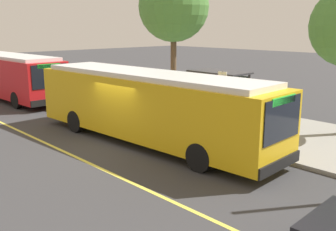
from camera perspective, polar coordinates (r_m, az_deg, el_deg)
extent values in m
plane|color=#38383A|center=(16.23, -6.71, -4.22)|extent=(120.00, 120.00, 0.00)
cube|color=gray|center=(20.22, 7.08, -0.60)|extent=(44.00, 6.40, 0.15)
cube|color=#E0D64C|center=(15.10, -13.46, -5.80)|extent=(36.00, 0.14, 0.01)
cube|color=gold|center=(16.09, -2.97, 1.39)|extent=(12.09, 3.19, 2.40)
cube|color=silver|center=(15.88, -3.03, 5.99)|extent=(11.12, 2.88, 0.20)
cube|color=black|center=(12.42, 16.35, -0.52)|extent=(0.16, 2.17, 1.34)
cube|color=black|center=(16.93, 0.20, 2.97)|extent=(10.52, 0.60, 1.06)
cube|color=black|center=(17.19, 0.21, -1.19)|extent=(11.36, 0.64, 0.28)
cube|color=#26D83F|center=(12.30, 16.54, 2.14)|extent=(0.11, 1.40, 0.24)
cube|color=black|center=(12.81, 16.00, -6.86)|extent=(0.21, 2.50, 0.36)
cylinder|color=black|center=(14.87, 10.26, -3.93)|extent=(1.01, 0.33, 1.00)
cylinder|color=black|center=(13.09, 4.60, -6.10)|extent=(1.01, 0.33, 1.00)
cylinder|color=black|center=(19.71, -7.65, 0.30)|extent=(1.01, 0.33, 1.00)
cylinder|color=black|center=(18.40, -13.27, -0.83)|extent=(1.01, 0.33, 1.00)
cube|color=red|center=(27.92, -21.94, 5.36)|extent=(10.43, 2.93, 2.40)
cube|color=silver|center=(27.81, -22.17, 8.02)|extent=(9.59, 2.65, 0.20)
cube|color=black|center=(23.23, -16.85, 5.48)|extent=(0.12, 2.17, 1.34)
cube|color=black|center=(28.42, -19.60, 6.25)|extent=(9.10, 0.38, 1.06)
cube|color=white|center=(28.58, -19.41, 3.73)|extent=(9.82, 0.40, 0.28)
cube|color=#26D83F|center=(23.17, -16.94, 6.92)|extent=(0.08, 1.40, 0.24)
cube|color=black|center=(23.44, -16.61, 1.96)|extent=(0.17, 2.50, 0.36)
cylinder|color=black|center=(25.71, -16.51, 2.82)|extent=(1.01, 0.32, 1.00)
cylinder|color=black|center=(24.71, -21.19, 2.09)|extent=(1.01, 0.32, 1.00)
cylinder|color=black|center=(31.34, -22.14, 4.13)|extent=(1.01, 0.32, 1.00)
cylinder|color=#333338|center=(19.12, 11.62, 2.37)|extent=(0.10, 0.10, 2.40)
cylinder|color=#333338|center=(18.09, 9.22, 1.88)|extent=(0.10, 0.10, 2.40)
cylinder|color=#333338|center=(20.70, 5.75, 3.36)|extent=(0.10, 0.10, 2.40)
cylinder|color=#333338|center=(19.76, 3.26, 2.94)|extent=(0.10, 0.10, 2.40)
cube|color=#333338|center=(19.21, 7.47, 6.31)|extent=(2.90, 1.60, 0.08)
cube|color=#4C606B|center=(19.89, 8.57, 2.89)|extent=(2.47, 0.04, 2.16)
cube|color=navy|center=(20.23, 4.53, 3.02)|extent=(0.06, 1.11, 1.82)
cube|color=brown|center=(19.71, 7.00, 0.62)|extent=(1.60, 0.44, 0.06)
cube|color=brown|center=(19.84, 7.47, 1.51)|extent=(1.60, 0.05, 0.44)
cube|color=#333338|center=(20.22, 5.43, 0.32)|extent=(0.08, 0.40, 0.45)
cube|color=#333338|center=(19.32, 8.62, -0.36)|extent=(0.08, 0.40, 0.45)
cylinder|color=#333338|center=(16.52, 7.85, 1.59)|extent=(0.07, 0.07, 2.80)
cube|color=white|center=(16.32, 7.92, 5.37)|extent=(0.44, 0.03, 0.56)
cube|color=red|center=(16.31, 7.89, 5.36)|extent=(0.40, 0.01, 0.16)
cylinder|color=#282D47|center=(18.82, 3.50, 0.03)|extent=(0.14, 0.14, 0.85)
cylinder|color=#282D47|center=(18.69, 3.12, -0.05)|extent=(0.14, 0.14, 0.85)
cube|color=beige|center=(18.60, 3.34, 2.20)|extent=(0.24, 0.40, 0.62)
sphere|color=tan|center=(18.53, 3.36, 3.48)|extent=(0.22, 0.22, 0.22)
cylinder|color=brown|center=(24.47, 0.80, 6.98)|extent=(0.36, 0.36, 4.18)
sphere|color=#4C8438|center=(24.37, 0.83, 15.62)|extent=(4.25, 4.25, 4.25)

